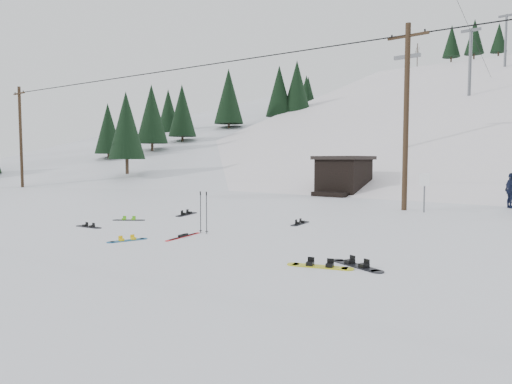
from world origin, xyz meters
The scene contains 21 objects.
ground centered at (0.00, 0.00, 0.00)m, with size 200.00×200.00×0.00m, color silver.
ski_slope centered at (0.00, 55.00, -12.00)m, with size 60.00×75.00×45.00m, color white.
ridge_left centered at (-36.00, 48.00, -11.00)m, with size 34.00×85.00×38.00m, color silver.
treeline_left centered at (-34.00, 40.00, 0.00)m, with size 20.00×64.00×10.00m, color black, non-canonical shape.
utility_pole centered at (2.00, 14.00, 4.68)m, with size 2.00×0.26×9.00m.
utility_pole_left centered at (-32.00, 11.00, 4.68)m, with size 2.00×0.26×9.00m.
trail_sign centered at (3.10, 13.58, 1.27)m, with size 0.50×0.09×1.85m.
lift_hut centered at (-5.00, 20.94, 1.36)m, with size 3.40×4.10×2.75m.
lift_tower_near centered at (-4.00, 30.00, 7.86)m, with size 2.20×0.36×8.00m.
lift_tower_mid centered at (-4.00, 50.00, 14.36)m, with size 2.20×0.36×8.00m.
lift_tower_far centered at (-4.00, 70.00, 20.86)m, with size 2.20×0.36×8.00m.
hero_snowboard centered at (-1.42, 0.31, 0.02)m, with size 0.49×1.24×0.09m.
hero_skis centered at (-0.60, 1.84, 0.03)m, with size 0.50×1.77×0.09m.
ski_poles centered at (-0.66, 2.81, 0.72)m, with size 0.39×0.10×1.40m.
board_scatter_a centered at (-4.91, 1.13, 0.02)m, with size 1.30×0.36×0.09m.
board_scatter_b centered at (-4.95, 6.00, 0.03)m, with size 0.77×1.62×0.12m.
board_scatter_c centered at (-5.36, 3.21, 0.02)m, with size 1.12×0.89×0.09m.
board_scatter_d centered at (5.56, 1.59, 0.03)m, with size 1.51×0.75×0.11m.
board_scatter_e centered at (4.93, 0.99, 0.03)m, with size 1.50×0.67×0.11m.
board_scatter_f centered at (0.68, 6.69, 0.03)m, with size 0.48×1.43×0.10m.
skier_navy centered at (5.93, 18.28, 0.91)m, with size 1.06×0.44×1.81m, color #19203E.
Camera 1 is at (10.21, -7.98, 2.45)m, focal length 32.00 mm.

